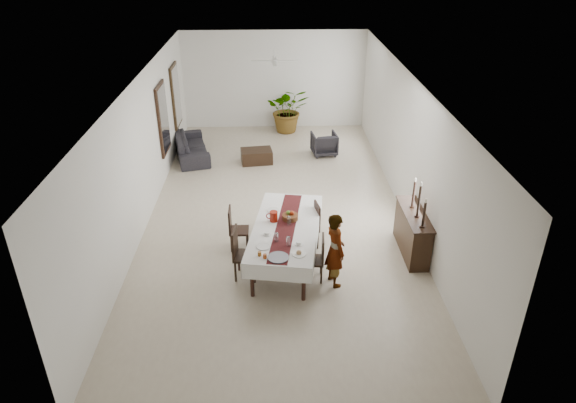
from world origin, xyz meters
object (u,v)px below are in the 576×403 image
at_px(woman, 335,250).
at_px(sideboard_body, 412,233).
at_px(red_pitcher, 274,216).
at_px(sofa, 191,146).
at_px(dining_table_top, 286,228).

xyz_separation_m(woman, sideboard_body, (1.73, 1.01, -0.30)).
height_order(red_pitcher, sideboard_body, red_pitcher).
bearing_deg(red_pitcher, woman, -40.90).
bearing_deg(sideboard_body, woman, -149.70).
xyz_separation_m(woman, sofa, (-3.54, 6.31, -0.43)).
distance_m(sideboard_body, sofa, 7.47).
relative_size(dining_table_top, sofa, 1.19).
distance_m(red_pitcher, woman, 1.51).
distance_m(dining_table_top, woman, 1.19).
height_order(sideboard_body, sofa, sideboard_body).
distance_m(dining_table_top, sofa, 6.14).
xyz_separation_m(dining_table_top, red_pitcher, (-0.24, 0.20, 0.15)).
bearing_deg(sideboard_body, red_pitcher, -179.40).
bearing_deg(sideboard_body, sofa, 134.86).
distance_m(woman, sofa, 7.24).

